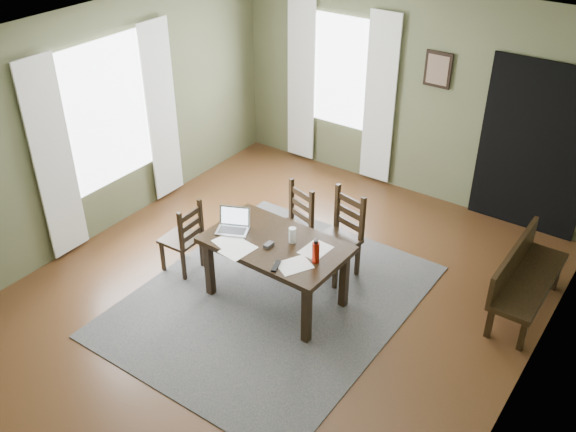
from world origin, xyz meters
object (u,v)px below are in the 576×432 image
Objects in this scene: chair_end at (184,238)px; chair_back_left at (292,227)px; water_bottle at (316,252)px; dining_table at (276,250)px; chair_back_right at (339,236)px; laptop at (233,224)px; bench at (523,274)px.

chair_back_left is at bearing 131.16° from chair_end.
chair_end is 1.69m from water_bottle.
chair_back_right is (0.29, 0.78, -0.15)m from dining_table.
bench is at bearing 2.30° from laptop.
chair_back_left is (0.87, 0.81, 0.04)m from chair_end.
dining_table is 3.64× the size of laptop.
dining_table is 0.53m from laptop.
water_bottle reaches higher than bench.
chair_back_left is 0.81m from laptop.
water_bottle is (1.64, 0.11, 0.41)m from chair_end.
dining_table is at bearing -20.05° from laptop.
chair_back_right is 2.48× the size of laptop.
chair_back_left reaches higher than chair_end.
chair_back_right reaches higher than water_bottle.
laptop is (-0.79, -0.82, 0.30)m from chair_back_right.
water_bottle is at bearing 91.91° from chair_end.
chair_end is 0.88× the size of chair_back_right.
water_bottle is at bearing -3.86° from dining_table.
dining_table is 0.55m from water_bottle.
chair_back_right is 0.92m from water_bottle.
chair_back_right is at bearing 71.02° from dining_table.
chair_back_right is at bearing 21.17° from laptop.
laptop reaches higher than chair_end.
chair_end is 0.73m from laptop.
water_bottle is (1.01, -0.01, 0.06)m from laptop.
laptop is at bearing -120.94° from chair_back_right.
dining_table is 2.50m from bench.
chair_back_right is at bearing 29.18° from chair_back_left.
chair_back_left reaches higher than bench.
chair_back_left is at bearing -154.73° from chair_back_right.
chair_end is 2.17× the size of laptop.
chair_back_right is 4.01× the size of water_bottle.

